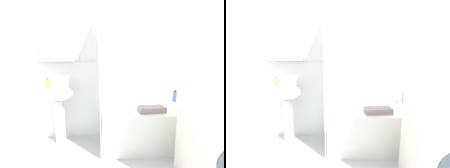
# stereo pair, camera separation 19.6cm
# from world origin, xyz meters

# --- Properties ---
(wall_back_tiled) EXTENTS (3.60, 0.18, 2.40)m
(wall_back_tiled) POSITION_xyz_m (-0.06, 1.26, 1.14)
(wall_back_tiled) COLOR silver
(wall_back_tiled) RESTS_ON ground_plane
(sink) EXTENTS (0.44, 0.34, 0.87)m
(sink) POSITION_xyz_m (-0.97, 1.03, 0.64)
(sink) COLOR white
(sink) RESTS_ON ground_plane
(faucet) EXTENTS (0.03, 0.12, 0.12)m
(faucet) POSITION_xyz_m (-0.97, 1.11, 0.93)
(faucet) COLOR silver
(faucet) RESTS_ON sink
(soap_dispenser) EXTENTS (0.05, 0.05, 0.14)m
(soap_dispenser) POSITION_xyz_m (-1.10, 1.02, 0.93)
(soap_dispenser) COLOR gold
(soap_dispenser) RESTS_ON sink
(toothbrush_cup) EXTENTS (0.06, 0.06, 0.08)m
(toothbrush_cup) POSITION_xyz_m (-0.85, 1.09, 0.91)
(toothbrush_cup) COLOR white
(toothbrush_cup) RESTS_ON sink
(bathtub) EXTENTS (1.47, 0.67, 0.58)m
(bathtub) POSITION_xyz_m (0.38, 0.89, 0.29)
(bathtub) COLOR white
(bathtub) RESTS_ON ground_plane
(shower_curtain) EXTENTS (0.01, 0.67, 2.00)m
(shower_curtain) POSITION_xyz_m (-0.36, 0.89, 1.00)
(shower_curtain) COLOR white
(shower_curtain) RESTS_ON ground_plane
(conditioner_bottle) EXTENTS (0.06, 0.06, 0.21)m
(conditioner_bottle) POSITION_xyz_m (1.02, 1.14, 0.67)
(conditioner_bottle) COLOR white
(conditioner_bottle) RESTS_ON bathtub
(lotion_bottle) EXTENTS (0.04, 0.04, 0.24)m
(lotion_bottle) POSITION_xyz_m (0.90, 1.12, 0.69)
(lotion_bottle) COLOR #C0436E
(lotion_bottle) RESTS_ON bathtub
(shampoo_bottle) EXTENTS (0.06, 0.06, 0.19)m
(shampoo_bottle) POSITION_xyz_m (0.79, 1.13, 0.67)
(shampoo_bottle) COLOR #365099
(shampoo_bottle) RESTS_ON bathtub
(towel_folded) EXTENTS (0.37, 0.21, 0.07)m
(towel_folded) POSITION_xyz_m (0.31, 0.73, 0.61)
(towel_folded) COLOR gray
(towel_folded) RESTS_ON bathtub
(washer_dryer_stack) EXTENTS (0.57, 0.59, 1.66)m
(washer_dryer_stack) POSITION_xyz_m (0.79, 0.07, 0.83)
(washer_dryer_stack) COLOR silver
(washer_dryer_stack) RESTS_ON ground_plane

